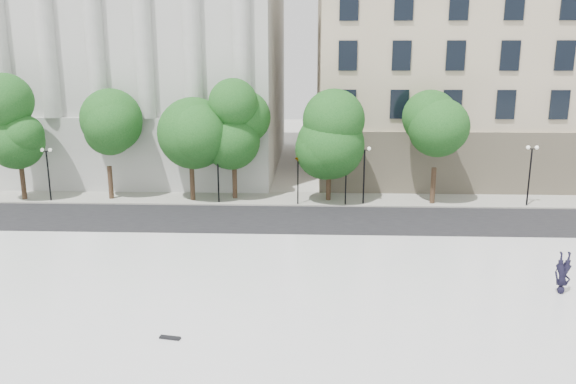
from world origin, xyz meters
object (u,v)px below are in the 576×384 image
Objects in this scene: traffic_light_west at (298,155)px; traffic_light_east at (346,156)px; skateboard at (170,338)px; person_lying at (561,288)px.

traffic_light_east is at bearing 0.00° from traffic_light_west.
skateboard is (-7.74, -21.00, -3.24)m from traffic_light_east.
traffic_light_east is at bearing 80.21° from skateboard.
traffic_light_east is 22.62m from skateboard.
traffic_light_west is 20.42m from person_lying.
traffic_light_west reaches higher than traffic_light_east.
traffic_light_east reaches higher than skateboard.
skateboard is at bearing -101.49° from traffic_light_west.
person_lying is 16.99m from skateboard.
skateboard is at bearing -110.23° from traffic_light_east.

